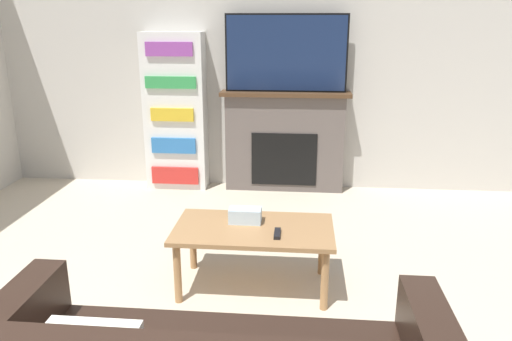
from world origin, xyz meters
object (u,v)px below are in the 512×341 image
fireplace (285,141)px  bookshelf (175,112)px  coffee_table (254,235)px  tv (286,53)px

fireplace → bookshelf: bearing=-178.9°
coffee_table → bookshelf: bearing=116.4°
fireplace → coffee_table: 2.12m
tv → bookshelf: bearing=-179.9°
fireplace → tv: bearing=-90.0°
tv → coffee_table: (-0.13, -2.09, -1.06)m
tv → coffee_table: bearing=-93.5°
coffee_table → fireplace: bearing=86.5°
coffee_table → tv: bearing=86.5°
coffee_table → bookshelf: bookshelf is taller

